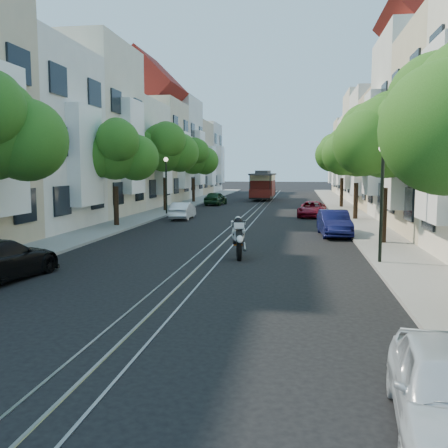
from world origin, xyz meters
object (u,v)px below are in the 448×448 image
at_px(lamp_east, 382,185).
at_px(cable_car, 263,184).
at_px(tree_e_d, 343,152).
at_px(sportbike_rider, 238,234).
at_px(tree_e_c, 358,151).
at_px(parked_car_w_far, 216,198).
at_px(parked_car_w_mid, 183,211).
at_px(tree_w_d, 194,158).
at_px(parked_car_e_far, 312,209).
at_px(tree_w_c, 165,148).
at_px(tree_e_b, 388,139).
at_px(tree_w_b, 116,152).
at_px(parked_car_e_mid, 334,223).
at_px(lamp_west, 166,177).

xyz_separation_m(lamp_east, cable_car, (-6.80, 37.97, -1.08)).
relative_size(tree_e_d, sportbike_rider, 2.92).
distance_m(tree_e_c, cable_car, 23.49).
relative_size(lamp_east, parked_car_w_far, 1.09).
height_order(tree_e_c, parked_car_w_mid, tree_e_c).
height_order(tree_w_d, parked_car_e_far, tree_w_d).
distance_m(tree_w_c, parked_car_w_far, 9.54).
relative_size(tree_e_d, cable_car, 0.87).
height_order(tree_e_b, tree_w_b, tree_e_b).
xyz_separation_m(tree_w_c, parked_car_w_mid, (2.74, -5.79, -4.49)).
distance_m(tree_e_c, tree_w_c, 15.25).
xyz_separation_m(tree_e_c, cable_car, (-7.76, 21.99, -2.83)).
bearing_deg(parked_car_w_mid, tree_e_d, -136.04).
bearing_deg(tree_w_d, parked_car_w_mid, -80.73).
distance_m(tree_w_d, parked_car_e_far, 18.55).
bearing_deg(cable_car, tree_w_d, -136.51).
xyz_separation_m(tree_e_b, parked_car_e_mid, (-2.02, 2.81, -4.08)).
height_order(tree_e_c, cable_car, tree_e_c).
relative_size(tree_w_c, sportbike_rider, 3.02).
xyz_separation_m(lamp_east, parked_car_w_mid, (-10.70, 15.18, -2.27)).
bearing_deg(tree_w_d, tree_e_d, -19.15).
bearing_deg(tree_w_b, parked_car_w_mid, 62.26).
xyz_separation_m(tree_e_d, sportbike_rider, (-6.12, -26.08, -3.98)).
bearing_deg(tree_w_b, tree_w_d, 90.00).
relative_size(tree_e_c, tree_w_d, 1.00).
bearing_deg(lamp_west, tree_e_c, -8.49).
distance_m(tree_w_b, cable_car, 28.89).
bearing_deg(tree_w_d, tree_e_c, -48.01).
relative_size(tree_e_b, lamp_east, 1.61).
relative_size(lamp_east, sportbike_rider, 1.77).
xyz_separation_m(lamp_west, parked_car_e_mid, (11.54, -10.22, -2.19)).
xyz_separation_m(tree_e_b, parked_car_e_far, (-2.86, 13.05, -4.18)).
bearing_deg(cable_car, parked_car_e_far, -74.77).
height_order(tree_w_c, sportbike_rider, tree_w_c).
distance_m(tree_e_c, lamp_west, 13.82).
relative_size(tree_e_c, tree_w_c, 0.92).
bearing_deg(cable_car, lamp_east, -78.42).
height_order(tree_e_d, parked_car_e_far, tree_e_d).
bearing_deg(sportbike_rider, tree_w_b, 122.48).
relative_size(sportbike_rider, cable_car, 0.30).
bearing_deg(parked_car_e_far, tree_w_c, 171.62).
distance_m(parked_car_e_mid, parked_car_e_far, 10.28).
relative_size(sportbike_rider, parked_car_e_mid, 0.59).
relative_size(lamp_east, parked_car_e_mid, 1.04).
bearing_deg(tree_w_c, parked_car_w_far, 71.09).
xyz_separation_m(parked_car_e_mid, parked_car_w_mid, (-9.64, 7.40, -0.08)).
relative_size(lamp_east, cable_car, 0.53).
bearing_deg(tree_e_c, parked_car_e_mid, -103.82).
bearing_deg(tree_w_d, parked_car_w_far, -47.63).
height_order(tree_w_c, parked_car_w_far, tree_w_c).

